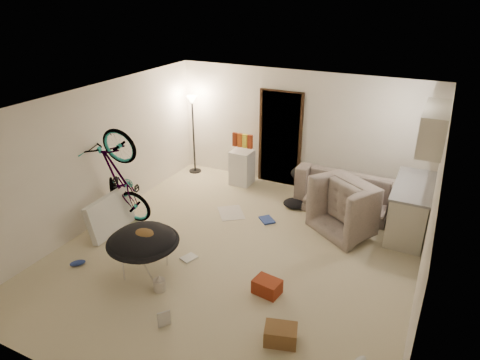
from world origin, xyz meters
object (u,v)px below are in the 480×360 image
at_px(juicer, 159,284).
at_px(drink_case_a, 281,335).
at_px(kitchen_counter, 410,209).
at_px(armchair, 358,210).
at_px(floor_lamp, 193,118).
at_px(bicycle, 123,198).
at_px(saucer_chair, 144,247).
at_px(sofa, 350,194).
at_px(drink_case_b, 267,287).
at_px(tv_box, 110,215).
at_px(mini_fridge, 242,167).

bearing_deg(juicer, drink_case_a, -4.69).
bearing_deg(kitchen_counter, armchair, -161.63).
xyz_separation_m(floor_lamp, bicycle, (0.10, -2.63, -0.80)).
distance_m(bicycle, saucer_chair, 1.68).
bearing_deg(juicer, armchair, 54.38).
height_order(floor_lamp, kitchen_counter, floor_lamp).
relative_size(floor_lamp, saucer_chair, 1.68).
bearing_deg(sofa, drink_case_b, 83.62).
height_order(drink_case_a, juicer, juicer).
bearing_deg(drink_case_b, saucer_chair, -160.24).
bearing_deg(tv_box, sofa, 36.00).
relative_size(sofa, bicycle, 1.07).
distance_m(bicycle, juicer, 2.21).
distance_m(bicycle, drink_case_b, 3.24).
distance_m(kitchen_counter, armchair, 0.89).
bearing_deg(kitchen_counter, drink_case_a, -107.31).
bearing_deg(armchair, floor_lamp, 21.13).
relative_size(kitchen_counter, sofa, 0.73).
bearing_deg(tv_box, saucer_chair, -30.56).
relative_size(floor_lamp, kitchen_counter, 1.21).
xyz_separation_m(saucer_chair, drink_case_b, (1.85, 0.37, -0.35)).
distance_m(kitchen_counter, drink_case_b, 3.12).
bearing_deg(mini_fridge, juicer, -82.07).
height_order(armchair, drink_case_b, armchair).
height_order(floor_lamp, bicycle, floor_lamp).
height_order(floor_lamp, mini_fridge, floor_lamp).
bearing_deg(saucer_chair, bicycle, 140.52).
relative_size(armchair, juicer, 4.49).
bearing_deg(tv_box, juicer, -30.85).
xyz_separation_m(floor_lamp, tv_box, (0.10, -2.98, -0.97)).
distance_m(armchair, saucer_chair, 3.79).
xyz_separation_m(floor_lamp, saucer_chair, (1.40, -3.69, -0.85)).
relative_size(floor_lamp, drink_case_b, 4.84).
height_order(kitchen_counter, bicycle, bicycle).
distance_m(sofa, bicycle, 4.34).
xyz_separation_m(sofa, drink_case_b, (-0.45, -3.12, -0.19)).
distance_m(saucer_chair, drink_case_a, 2.42).
bearing_deg(armchair, drink_case_b, 107.03).
bearing_deg(floor_lamp, drink_case_a, -47.52).
bearing_deg(mini_fridge, floor_lamp, 175.40).
height_order(floor_lamp, saucer_chair, floor_lamp).
height_order(drink_case_b, juicer, juicer).
bearing_deg(saucer_chair, juicer, -30.03).
bearing_deg(juicer, mini_fridge, 98.07).
height_order(bicycle, saucer_chair, bicycle).
xyz_separation_m(mini_fridge, drink_case_b, (1.96, -3.22, -0.27)).
distance_m(floor_lamp, drink_case_b, 4.79).
xyz_separation_m(tv_box, drink_case_b, (3.14, -0.34, -0.23)).
height_order(sofa, mini_fridge, mini_fridge).
relative_size(kitchen_counter, saucer_chair, 1.39).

